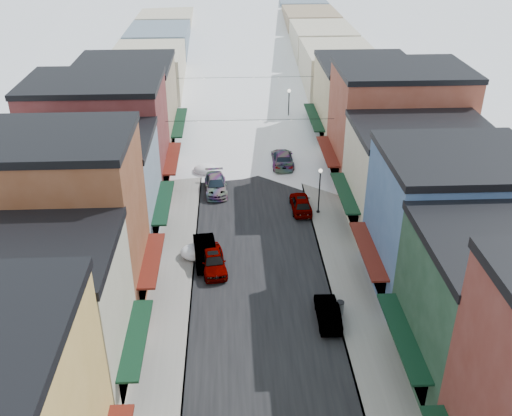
{
  "coord_description": "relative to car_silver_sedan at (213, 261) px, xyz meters",
  "views": [
    {
      "loc": [
        -1.99,
        -12.64,
        25.14
      ],
      "look_at": [
        0.0,
        28.58,
        2.67
      ],
      "focal_mm": 40.0,
      "sensor_mm": 36.0,
      "label": 1
    }
  ],
  "objects": [
    {
      "name": "bldg_r_blue",
      "position": [
        16.69,
        -2.81,
        4.49
      ],
      "size": [
        11.3,
        9.2,
        10.5
      ],
      "color": "#3C5987",
      "rests_on": "ground"
    },
    {
      "name": "car_dark_hatch",
      "position": [
        -0.66,
        1.23,
        0.02
      ],
      "size": [
        2.16,
        4.89,
        1.56
      ],
      "primitive_type": "imported",
      "rotation": [
        0.0,
        0.0,
        0.11
      ],
      "color": "black",
      "rests_on": "ground"
    },
    {
      "name": "car_silver_sedan",
      "position": [
        0.0,
        0.0,
        0.0
      ],
      "size": [
        2.38,
        4.68,
        1.53
      ],
      "primitive_type": "imported",
      "rotation": [
        0.0,
        0.0,
        0.13
      ],
      "color": "#96979D",
      "rests_on": "ground"
    },
    {
      "name": "sidewalk_left",
      "position": [
        -3.1,
        36.19,
        -0.69
      ],
      "size": [
        3.2,
        160.0,
        0.15
      ],
      "primitive_type": "cube",
      "color": "gray",
      "rests_on": "ground"
    },
    {
      "name": "streetlamp_near",
      "position": [
        9.31,
        8.36,
        2.1
      ],
      "size": [
        0.36,
        0.36,
        4.3
      ],
      "color": "black",
      "rests_on": "sidewalk_right"
    },
    {
      "name": "bldg_r_tan",
      "position": [
        16.69,
        25.19,
        3.99
      ],
      "size": [
        11.3,
        11.2,
        9.5
      ],
      "color": "tan",
      "rests_on": "ground"
    },
    {
      "name": "car_gray_suv",
      "position": [
        7.8,
        9.05,
        -0.02
      ],
      "size": [
        1.83,
        4.4,
        1.49
      ],
      "primitive_type": "imported",
      "rotation": [
        0.0,
        0.0,
        3.16
      ],
      "color": "gray",
      "rests_on": "ground"
    },
    {
      "name": "overhead_cables",
      "position": [
        3.5,
        23.69,
        5.44
      ],
      "size": [
        16.4,
        15.04,
        0.04
      ],
      "color": "black",
      "rests_on": "ground"
    },
    {
      "name": "bldg_l_tan",
      "position": [
        -9.69,
        24.19,
        4.24
      ],
      "size": [
        11.3,
        11.2,
        10.0
      ],
      "color": "#927E60",
      "rests_on": "ground"
    },
    {
      "name": "bldg_r_cream",
      "position": [
        17.19,
        6.19,
        3.74
      ],
      "size": [
        12.3,
        9.2,
        9.0
      ],
      "color": "beige",
      "rests_on": "ground"
    },
    {
      "name": "bldg_r_brick_far",
      "position": [
        17.69,
        15.19,
        4.99
      ],
      "size": [
        13.3,
        9.2,
        11.5
      ],
      "color": "brown",
      "rests_on": "ground"
    },
    {
      "name": "car_green_sedan",
      "position": [
        7.8,
        -6.48,
        -0.09
      ],
      "size": [
        1.5,
        4.13,
        1.35
      ],
      "primitive_type": "imported",
      "rotation": [
        0.0,
        0.0,
        3.13
      ],
      "color": "black",
      "rests_on": "ground"
    },
    {
      "name": "snow_pile_mid",
      "position": [
        -1.38,
        1.76,
        -0.26
      ],
      "size": [
        2.5,
        2.74,
        1.06
      ],
      "color": "white",
      "rests_on": "ground"
    },
    {
      "name": "bldg_l_grayblue",
      "position": [
        -9.69,
        5.19,
        3.75
      ],
      "size": [
        11.3,
        9.2,
        9.0
      ],
      "color": "gray",
      "rests_on": "ground"
    },
    {
      "name": "car_lane_silver",
      "position": [
        1.6,
        32.16,
        0.05
      ],
      "size": [
        2.41,
        4.94,
        1.62
      ],
      "primitive_type": "imported",
      "rotation": [
        0.0,
        0.0,
        0.11
      ],
      "color": "gray",
      "rests_on": "ground"
    },
    {
      "name": "trash_can",
      "position": [
        8.7,
        -5.94,
        -0.12
      ],
      "size": [
        0.57,
        0.57,
        0.96
      ],
      "color": "slate",
      "rests_on": "sidewalk_right"
    },
    {
      "name": "bldg_l_cream",
      "position": [
        -9.69,
        -11.31,
        4.0
      ],
      "size": [
        11.3,
        8.2,
        9.5
      ],
      "color": "#B2AB8F",
      "rests_on": "ground"
    },
    {
      "name": "car_lane_white",
      "position": [
        5.39,
        47.26,
        0.04
      ],
      "size": [
        2.91,
        5.89,
        1.61
      ],
      "primitive_type": "imported",
      "rotation": [
        0.0,
        0.0,
        3.18
      ],
      "color": "silver",
      "rests_on": "ground"
    },
    {
      "name": "road",
      "position": [
        3.5,
        36.19,
        -0.76
      ],
      "size": [
        10.0,
        160.0,
        0.01
      ],
      "primitive_type": "cube",
      "color": "black",
      "rests_on": "ground"
    },
    {
      "name": "snow_pile_far",
      "position": [
        -1.16,
        17.52,
        -0.29
      ],
      "size": [
        2.33,
        2.64,
        0.99
      ],
      "color": "white",
      "rests_on": "ground"
    },
    {
      "name": "streetlamp_far",
      "position": [
        8.7,
        29.97,
        2.47
      ],
      "size": [
        0.41,
        0.41,
        4.89
      ],
      "color": "black",
      "rests_on": "sidewalk_right"
    },
    {
      "name": "bldg_r_green",
      "position": [
        16.69,
        -11.81,
        3.99
      ],
      "size": [
        11.3,
        9.2,
        9.5
      ],
      "color": "#1B3826",
      "rests_on": "ground"
    },
    {
      "name": "car_black_sedan",
      "position": [
        7.0,
        19.03,
        0.05
      ],
      "size": [
        2.38,
        5.65,
        1.63
      ],
      "primitive_type": "imported",
      "rotation": [
        0.0,
        0.0,
        3.12
      ],
      "color": "black",
      "rests_on": "ground"
    },
    {
      "name": "sidewalk_right",
      "position": [
        10.1,
        36.19,
        -0.69
      ],
      "size": [
        3.2,
        160.0,
        0.15
      ],
      "primitive_type": "cube",
      "color": "gray",
      "rests_on": "ground"
    },
    {
      "name": "car_silver_wagon",
      "position": [
        0.0,
        13.19,
        -0.03
      ],
      "size": [
        2.42,
        5.19,
        1.46
      ],
      "primitive_type": "imported",
      "rotation": [
        0.0,
        0.0,
        0.07
      ],
      "color": "gray",
      "rests_on": "ground"
    },
    {
      "name": "curb_right",
      "position": [
        8.55,
        36.19,
        -0.69
      ],
      "size": [
        0.1,
        160.0,
        0.15
      ],
      "primitive_type": "cube",
      "color": "slate",
      "rests_on": "ground"
    },
    {
      "name": "distant_blocks",
      "position": [
        3.5,
        59.19,
        3.24
      ],
      "size": [
        34.0,
        55.0,
        8.0
      ],
      "color": "gray",
      "rests_on": "ground"
    },
    {
      "name": "bldg_l_brick_near",
      "position": [
        -10.19,
        -3.31,
        5.49
      ],
      "size": [
        12.3,
        8.2,
        12.5
      ],
      "color": "brown",
      "rests_on": "ground"
    },
    {
      "name": "bldg_l_brick_far",
      "position": [
        -10.69,
        14.19,
        4.74
      ],
      "size": [
        13.3,
        9.2,
        11.0
      ],
      "color": "maroon",
      "rests_on": "ground"
    },
    {
      "name": "curb_left",
      "position": [
        -1.55,
        36.19,
        -0.69
      ],
      "size": [
        0.1,
        160.0,
        0.15
      ],
      "primitive_type": "cube",
      "color": "slate",
      "rests_on": "ground"
    }
  ]
}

